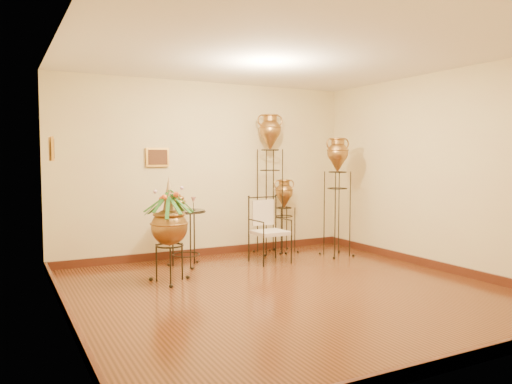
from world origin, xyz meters
name	(u,v)px	position (x,y,z in m)	size (l,w,h in m)	color
ground	(288,291)	(0.00, 0.00, 0.00)	(5.00, 5.00, 0.00)	brown
room_shell	(288,146)	(-0.01, 0.01, 1.73)	(5.02, 5.02, 2.81)	beige
amphora_tall	(270,182)	(0.95, 2.15, 1.19)	(0.58, 0.58, 2.33)	black
amphora_mid	(337,196)	(1.82, 1.47, 0.98)	(0.51, 0.51, 1.93)	black
amphora_short	(284,215)	(1.23, 2.15, 0.62)	(0.46, 0.46, 1.25)	black
planter_urn	(169,222)	(-1.13, 1.05, 0.77)	(0.75, 0.75, 1.38)	black
armchair	(270,230)	(0.60, 1.51, 0.50)	(0.58, 0.54, 1.00)	black
side_table	(186,237)	(-0.62, 1.87, 0.43)	(0.61, 0.61, 1.05)	black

